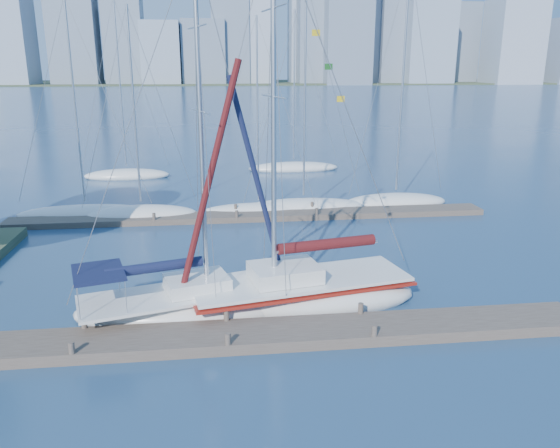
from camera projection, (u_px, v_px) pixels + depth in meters
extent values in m
plane|color=navy|center=(228.00, 342.00, 19.09)|extent=(700.00, 700.00, 0.00)
cube|color=#473C34|center=(227.00, 337.00, 19.03)|extent=(26.00, 2.00, 0.40)
cube|color=#473C34|center=(252.00, 216.00, 34.53)|extent=(30.00, 1.80, 0.36)
cube|color=#38472D|center=(213.00, 83.00, 324.33)|extent=(800.00, 100.00, 1.50)
ellipsoid|color=silver|center=(183.00, 310.00, 21.08)|extent=(8.70, 4.84, 1.45)
cube|color=silver|center=(183.00, 293.00, 20.89)|extent=(8.05, 4.47, 0.12)
cube|color=silver|center=(197.00, 283.00, 21.01)|extent=(2.71, 2.32, 0.53)
cylinder|color=silver|center=(201.00, 129.00, 19.52)|extent=(0.17, 0.17, 12.33)
cylinder|color=silver|center=(155.00, 270.00, 20.21)|extent=(3.80, 1.15, 0.10)
cylinder|color=#0F1233|center=(154.00, 267.00, 20.19)|extent=(3.58, 1.34, 0.39)
cube|color=#0F1233|center=(98.00, 272.00, 19.43)|extent=(2.30, 2.69, 0.08)
ellipsoid|color=silver|center=(300.00, 297.00, 22.12)|extent=(9.86, 4.88, 1.66)
cube|color=silver|center=(300.00, 280.00, 21.91)|extent=(9.13, 4.50, 0.13)
cube|color=silver|center=(285.00, 272.00, 21.60)|extent=(2.99, 2.49, 0.61)
cylinder|color=silver|center=(274.00, 115.00, 19.76)|extent=(0.20, 0.20, 12.97)
cylinder|color=silver|center=(327.00, 247.00, 21.89)|extent=(4.40, 0.99, 0.11)
cylinder|color=#3F0D0E|center=(327.00, 244.00, 21.86)|extent=(4.12, 1.24, 0.44)
cube|color=maroon|center=(300.00, 284.00, 21.96)|extent=(9.35, 4.66, 0.11)
ellipsoid|color=silver|center=(86.00, 214.00, 34.99)|extent=(8.87, 3.62, 1.13)
cylinder|color=silver|center=(75.00, 104.00, 33.07)|extent=(0.12, 0.12, 12.18)
ellipsoid|color=silver|center=(142.00, 215.00, 34.64)|extent=(7.42, 4.23, 1.22)
cylinder|color=silver|center=(134.00, 108.00, 32.78)|extent=(0.13, 0.13, 11.61)
ellipsoid|color=silver|center=(259.00, 210.00, 35.90)|extent=(7.76, 4.28, 0.97)
cylinder|color=silver|center=(258.00, 112.00, 34.13)|extent=(0.11, 0.11, 11.36)
ellipsoid|color=silver|center=(304.00, 207.00, 36.59)|extent=(8.78, 4.49, 1.16)
cylinder|color=silver|center=(305.00, 93.00, 34.52)|extent=(0.13, 0.13, 13.22)
ellipsoid|color=silver|center=(395.00, 202.00, 37.86)|extent=(7.55, 3.90, 1.24)
cylinder|color=silver|center=(403.00, 80.00, 35.58)|extent=(0.14, 0.14, 14.65)
ellipsoid|color=silver|center=(127.00, 176.00, 47.25)|extent=(7.61, 4.14, 1.16)
cylinder|color=silver|center=(120.00, 84.00, 45.12)|extent=(0.13, 0.13, 13.64)
ellipsoid|color=silver|center=(294.00, 168.00, 50.75)|extent=(8.60, 3.40, 1.16)
cylinder|color=silver|center=(294.00, 87.00, 48.71)|extent=(0.13, 0.13, 13.00)
cube|color=#8596AB|center=(15.00, 30.00, 271.37)|extent=(13.82, 23.42, 53.77)
cube|color=slate|center=(73.00, 29.00, 277.65)|extent=(23.47, 17.63, 55.28)
cube|color=#97A4B5|center=(126.00, 48.00, 303.47)|extent=(16.13, 17.61, 38.26)
cube|color=#8596AB|center=(162.00, 54.00, 283.48)|extent=(19.75, 19.81, 31.79)
cube|color=slate|center=(204.00, 53.00, 287.49)|extent=(22.46, 16.86, 32.95)
cube|color=#97A4B5|center=(251.00, 7.00, 286.69)|extent=(19.02, 14.99, 79.16)
cube|color=#8596AB|center=(304.00, 6.00, 304.10)|extent=(15.78, 17.46, 83.47)
cube|color=slate|center=(348.00, 18.00, 283.62)|extent=(24.10, 18.95, 66.97)
cube|color=#97A4B5|center=(377.00, 29.00, 302.61)|extent=(14.39, 17.11, 58.53)
cube|color=#8596AB|center=(428.00, 38.00, 292.39)|extent=(25.26, 18.80, 48.46)
cube|color=slate|center=(459.00, 44.00, 324.97)|extent=(17.34, 17.52, 45.22)
cube|color=#97A4B5|center=(513.00, 42.00, 297.86)|extent=(25.94, 23.94, 44.46)
cube|color=slate|center=(395.00, 8.00, 296.15)|extent=(17.72, 18.00, 79.78)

